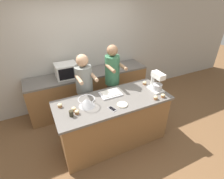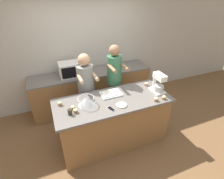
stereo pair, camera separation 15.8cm
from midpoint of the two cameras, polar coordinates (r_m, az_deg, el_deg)
The scene contains 19 objects.
ground_plane at distance 3.61m, azimuth 1.56°, elevation -15.97°, with size 16.00×16.00×0.00m, color brown.
back_wall at distance 4.22m, azimuth -7.28°, elevation 12.80°, with size 10.00×0.06×2.70m.
island_counter at distance 3.28m, azimuth 1.67°, elevation -10.23°, with size 2.01×0.82×0.95m.
back_counter at distance 4.28m, azimuth -5.22°, elevation 0.07°, with size 2.80×0.60×0.92m.
person_left at distance 3.46m, azimuth -7.02°, elevation -0.38°, with size 0.33×0.50×1.61m.
person_right at distance 3.60m, azimuth 2.01°, elevation 2.28°, with size 0.31×0.48×1.70m.
stand_mixer at distance 3.27m, azimuth 16.23°, elevation 1.74°, with size 0.20×0.30×0.36m.
mixing_bowl at distance 2.85m, azimuth -6.90°, elevation -3.81°, with size 0.27×0.27×0.14m.
baking_tray at distance 3.13m, azimuth 1.08°, elevation -1.37°, with size 0.37×0.27×0.04m.
microwave_oven at distance 3.90m, azimuth -12.51°, elevation 6.43°, with size 0.45×0.37×0.30m.
cell_phone at distance 2.77m, azimuth 1.31°, elevation -6.39°, with size 0.11×0.16×0.01m.
drinking_glass at distance 2.70m, azimuth -11.97°, elevation -7.22°, with size 0.07×0.07×0.09m.
small_plate at distance 2.86m, azimuth 4.70°, elevation -5.09°, with size 0.18×0.18×0.02m.
cupcake_0 at distance 2.80m, azimuth -11.06°, elevation -5.86°, with size 0.07×0.07×0.07m.
cupcake_1 at distance 2.73m, azimuth -10.19°, elevation -6.86°, with size 0.07×0.07×0.07m.
cupcake_2 at distance 3.48m, azimuth 12.46°, elevation 1.75°, with size 0.07×0.07×0.07m.
cupcake_3 at distance 2.94m, azimuth -15.21°, elevation -4.46°, with size 0.07×0.07×0.07m.
cupcake_4 at distance 3.14m, azimuth 17.98°, elevation -2.50°, with size 0.07×0.07×0.07m.
cupcake_5 at distance 3.06m, azimuth 15.68°, elevation -3.10°, with size 0.07×0.07×0.07m.
Camera 2 is at (-0.95, -2.30, 2.62)m, focal length 28.00 mm.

